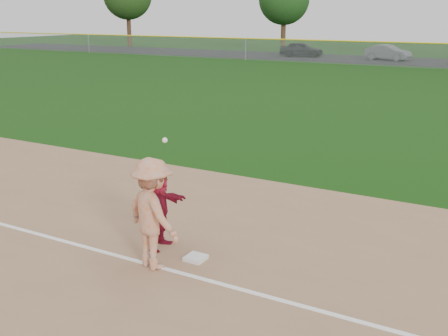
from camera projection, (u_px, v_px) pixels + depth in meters
The scene contains 7 objects.
ground at pixel (184, 252), 10.63m from camera, with size 160.00×160.00×0.00m, color #123A0B.
foul_line at pixel (159, 267), 9.96m from camera, with size 60.00×0.10×0.01m, color white.
first_base at pixel (196, 258), 10.25m from camera, with size 0.35×0.35×0.08m, color silver.
base_runner at pixel (158, 209), 10.62m from camera, with size 1.43×0.46×1.54m, color maroon.
car_left at pixel (302, 49), 57.11m from camera, with size 1.75×4.35×1.48m, color black.
car_mid at pixel (388, 53), 52.90m from camera, with size 1.50×4.30×1.42m, color #5A5C62.
first_base_play at pixel (153, 214), 9.74m from camera, with size 1.46×1.11×2.29m.
Camera 1 is at (5.59, -8.11, 4.39)m, focal length 45.00 mm.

